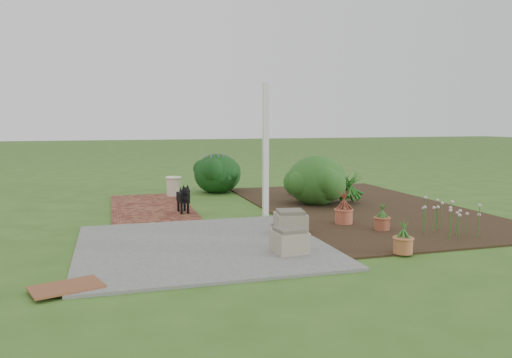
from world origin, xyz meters
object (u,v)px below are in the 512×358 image
object	(u,v)px
stone_trough_near	(290,242)
evergreen_shrub	(316,179)
cream_ceramic_urn	(174,187)
black_dog	(184,197)

from	to	relation	value
stone_trough_near	evergreen_shrub	bearing A→B (deg)	61.94
cream_ceramic_urn	evergreen_shrub	xyz separation A→B (m)	(2.82, -1.96, 0.30)
black_dog	cream_ceramic_urn	bearing A→B (deg)	83.54
stone_trough_near	evergreen_shrub	xyz separation A→B (m)	(1.94, 3.64, 0.38)
stone_trough_near	cream_ceramic_urn	bearing A→B (deg)	98.99
cream_ceramic_urn	evergreen_shrub	size ratio (longest dim) A/B	0.35
black_dog	evergreen_shrub	world-z (taller)	evergreen_shrub
stone_trough_near	cream_ceramic_urn	xyz separation A→B (m)	(-0.89, 5.60, 0.08)
stone_trough_near	evergreen_shrub	world-z (taller)	evergreen_shrub
stone_trough_near	evergreen_shrub	distance (m)	4.14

